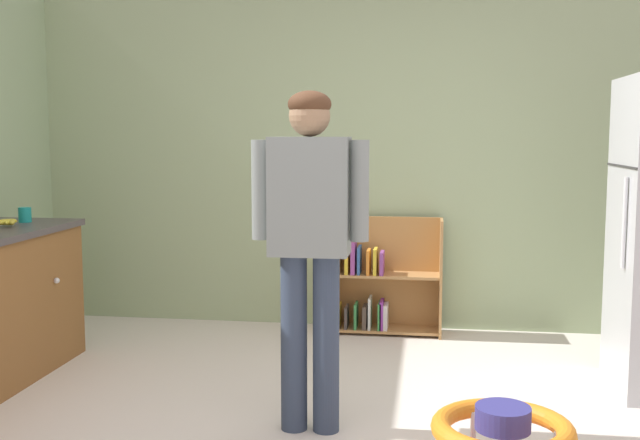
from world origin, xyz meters
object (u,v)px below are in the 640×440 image
(banana_bunch, at_px, (9,222))
(bookshelf, at_px, (381,282))
(teal_cup, at_px, (25,215))
(standing_person, at_px, (310,230))

(banana_bunch, bearing_deg, bookshelf, 29.85)
(banana_bunch, distance_m, teal_cup, 0.23)
(standing_person, distance_m, teal_cup, 2.18)
(standing_person, xyz_separation_m, banana_bunch, (-1.96, 0.68, -0.07))
(standing_person, relative_size, banana_bunch, 10.52)
(banana_bunch, height_order, teal_cup, teal_cup)
(standing_person, bearing_deg, bookshelf, 83.52)
(bookshelf, relative_size, banana_bunch, 5.37)
(bookshelf, distance_m, teal_cup, 2.50)
(standing_person, relative_size, teal_cup, 17.53)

